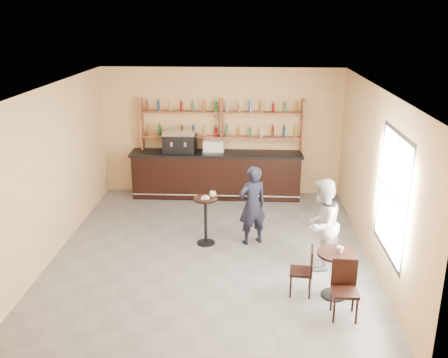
{
  "coord_description": "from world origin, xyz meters",
  "views": [
    {
      "loc": [
        0.71,
        -8.77,
        4.45
      ],
      "look_at": [
        0.2,
        0.8,
        1.25
      ],
      "focal_mm": 40.0,
      "sensor_mm": 36.0,
      "label": 1
    }
  ],
  "objects_px": {
    "pastry_case": "(214,146)",
    "pedestal_table": "(206,221)",
    "chair_west": "(301,271)",
    "man_main": "(252,205)",
    "patron_second": "(322,225)",
    "cafe_table": "(335,274)",
    "espresso_machine": "(180,141)",
    "bar_counter": "(216,175)",
    "chair_south": "(345,291)"
  },
  "relations": [
    {
      "from": "bar_counter",
      "to": "pedestal_table",
      "type": "bearing_deg",
      "value": -90.6
    },
    {
      "from": "pedestal_table",
      "to": "patron_second",
      "type": "bearing_deg",
      "value": -21.81
    },
    {
      "from": "chair_west",
      "to": "cafe_table",
      "type": "bearing_deg",
      "value": 90.93
    },
    {
      "from": "cafe_table",
      "to": "pastry_case",
      "type": "bearing_deg",
      "value": 116.65
    },
    {
      "from": "bar_counter",
      "to": "cafe_table",
      "type": "relative_size",
      "value": 5.34
    },
    {
      "from": "chair_west",
      "to": "chair_south",
      "type": "xyz_separation_m",
      "value": [
        0.6,
        -0.65,
        0.03
      ]
    },
    {
      "from": "pedestal_table",
      "to": "chair_west",
      "type": "bearing_deg",
      "value": -46.19
    },
    {
      "from": "pastry_case",
      "to": "cafe_table",
      "type": "distance_m",
      "value": 5.24
    },
    {
      "from": "pastry_case",
      "to": "chair_south",
      "type": "distance_m",
      "value": 5.79
    },
    {
      "from": "pastry_case",
      "to": "patron_second",
      "type": "xyz_separation_m",
      "value": [
        2.2,
        -3.63,
        -0.46
      ]
    },
    {
      "from": "pedestal_table",
      "to": "chair_west",
      "type": "relative_size",
      "value": 1.18
    },
    {
      "from": "pedestal_table",
      "to": "man_main",
      "type": "height_order",
      "value": "man_main"
    },
    {
      "from": "man_main",
      "to": "patron_second",
      "type": "bearing_deg",
      "value": 116.28
    },
    {
      "from": "chair_south",
      "to": "patron_second",
      "type": "relative_size",
      "value": 0.53
    },
    {
      "from": "pedestal_table",
      "to": "bar_counter",
      "type": "bearing_deg",
      "value": 89.4
    },
    {
      "from": "man_main",
      "to": "patron_second",
      "type": "height_order",
      "value": "patron_second"
    },
    {
      "from": "espresso_machine",
      "to": "man_main",
      "type": "distance_m",
      "value": 3.28
    },
    {
      "from": "bar_counter",
      "to": "cafe_table",
      "type": "bearing_deg",
      "value": -63.99
    },
    {
      "from": "man_main",
      "to": "patron_second",
      "type": "xyz_separation_m",
      "value": [
        1.24,
        -0.96,
        0.04
      ]
    },
    {
      "from": "bar_counter",
      "to": "pastry_case",
      "type": "distance_m",
      "value": 0.74
    },
    {
      "from": "espresso_machine",
      "to": "pedestal_table",
      "type": "xyz_separation_m",
      "value": [
        0.88,
        -2.76,
        -0.94
      ]
    },
    {
      "from": "pastry_case",
      "to": "patron_second",
      "type": "height_order",
      "value": "patron_second"
    },
    {
      "from": "pedestal_table",
      "to": "patron_second",
      "type": "distance_m",
      "value": 2.36
    },
    {
      "from": "pedestal_table",
      "to": "chair_west",
      "type": "xyz_separation_m",
      "value": [
        1.73,
        -1.8,
        -0.07
      ]
    },
    {
      "from": "pastry_case",
      "to": "pedestal_table",
      "type": "height_order",
      "value": "pastry_case"
    },
    {
      "from": "espresso_machine",
      "to": "chair_south",
      "type": "xyz_separation_m",
      "value": [
        3.21,
        -5.22,
        -0.98
      ]
    },
    {
      "from": "espresso_machine",
      "to": "man_main",
      "type": "bearing_deg",
      "value": -53.2
    },
    {
      "from": "pastry_case",
      "to": "pedestal_table",
      "type": "relative_size",
      "value": 0.52
    },
    {
      "from": "espresso_machine",
      "to": "patron_second",
      "type": "xyz_separation_m",
      "value": [
        3.04,
        -3.63,
        -0.59
      ]
    },
    {
      "from": "bar_counter",
      "to": "chair_west",
      "type": "xyz_separation_m",
      "value": [
        1.7,
        -4.57,
        -0.16
      ]
    },
    {
      "from": "bar_counter",
      "to": "man_main",
      "type": "distance_m",
      "value": 2.83
    },
    {
      "from": "espresso_machine",
      "to": "cafe_table",
      "type": "bearing_deg",
      "value": -52.84
    },
    {
      "from": "espresso_machine",
      "to": "cafe_table",
      "type": "xyz_separation_m",
      "value": [
        3.16,
        -4.62,
        -1.04
      ]
    },
    {
      "from": "cafe_table",
      "to": "chair_south",
      "type": "height_order",
      "value": "chair_south"
    },
    {
      "from": "patron_second",
      "to": "cafe_table",
      "type": "bearing_deg",
      "value": 39.13
    },
    {
      "from": "bar_counter",
      "to": "patron_second",
      "type": "bearing_deg",
      "value": -59.5
    },
    {
      "from": "cafe_table",
      "to": "patron_second",
      "type": "bearing_deg",
      "value": 96.65
    },
    {
      "from": "espresso_machine",
      "to": "pedestal_table",
      "type": "distance_m",
      "value": 3.05
    },
    {
      "from": "chair_west",
      "to": "patron_second",
      "type": "xyz_separation_m",
      "value": [
        0.43,
        0.94,
        0.43
      ]
    },
    {
      "from": "chair_west",
      "to": "chair_south",
      "type": "bearing_deg",
      "value": 48.83
    },
    {
      "from": "pedestal_table",
      "to": "chair_south",
      "type": "height_order",
      "value": "pedestal_table"
    },
    {
      "from": "pedestal_table",
      "to": "chair_south",
      "type": "relative_size",
      "value": 1.09
    },
    {
      "from": "pastry_case",
      "to": "man_main",
      "type": "distance_m",
      "value": 2.88
    },
    {
      "from": "cafe_table",
      "to": "bar_counter",
      "type": "bearing_deg",
      "value": 116.01
    },
    {
      "from": "chair_west",
      "to": "espresso_machine",
      "type": "bearing_deg",
      "value": -144.14
    },
    {
      "from": "chair_south",
      "to": "patron_second",
      "type": "bearing_deg",
      "value": 97.66
    },
    {
      "from": "bar_counter",
      "to": "pastry_case",
      "type": "bearing_deg",
      "value": 180.0
    },
    {
      "from": "man_main",
      "to": "cafe_table",
      "type": "xyz_separation_m",
      "value": [
        1.36,
        -1.95,
        -0.41
      ]
    },
    {
      "from": "man_main",
      "to": "cafe_table",
      "type": "height_order",
      "value": "man_main"
    },
    {
      "from": "cafe_table",
      "to": "espresso_machine",
      "type": "bearing_deg",
      "value": 124.38
    }
  ]
}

